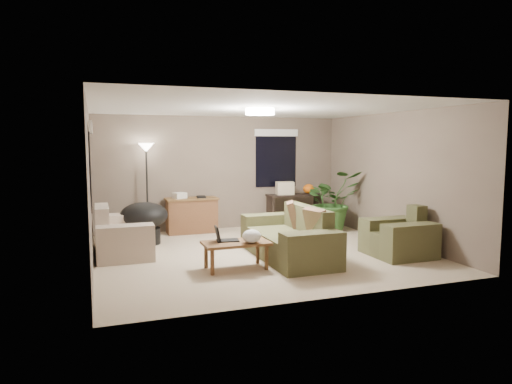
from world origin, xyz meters
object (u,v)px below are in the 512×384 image
object	(u,v)px
main_sofa	(290,240)
floor_lamp	(146,158)
houseplant	(332,207)
cat_scratching_post	(382,234)
desk	(192,215)
loveseat	(121,237)
console_table	(295,208)
coffee_table	(236,246)
armchair	(399,238)
papasan_chair	(144,220)

from	to	relation	value
main_sofa	floor_lamp	world-z (taller)	floor_lamp
main_sofa	houseplant	bearing A→B (deg)	45.61
cat_scratching_post	floor_lamp	bearing A→B (deg)	149.19
desk	main_sofa	bearing A→B (deg)	-67.20
loveseat	floor_lamp	xyz separation A→B (m)	(0.61, 1.48, 1.30)
loveseat	console_table	xyz separation A→B (m)	(3.91, 1.39, 0.14)
console_table	coffee_table	bearing A→B (deg)	-127.88
main_sofa	armchair	world-z (taller)	same
floor_lamp	desk	bearing A→B (deg)	-2.12
loveseat	houseplant	world-z (taller)	houseplant
papasan_chair	armchair	bearing A→B (deg)	-30.78
desk	armchair	bearing A→B (deg)	-47.29
armchair	main_sofa	bearing A→B (deg)	164.44
console_table	desk	bearing A→B (deg)	178.67
main_sofa	papasan_chair	distance (m)	2.89
cat_scratching_post	desk	bearing A→B (deg)	142.77
desk	cat_scratching_post	world-z (taller)	desk
armchair	desk	xyz separation A→B (m)	(-2.92, 3.17, 0.08)
armchair	floor_lamp	bearing A→B (deg)	140.18
houseplant	cat_scratching_post	bearing A→B (deg)	-82.10
armchair	cat_scratching_post	size ratio (longest dim) A/B	2.00
desk	floor_lamp	world-z (taller)	floor_lamp
console_table	houseplant	distance (m)	0.94
coffee_table	main_sofa	bearing A→B (deg)	19.58
desk	cat_scratching_post	xyz separation A→B (m)	(3.13, -2.38, -0.16)
loveseat	floor_lamp	bearing A→B (deg)	67.46
loveseat	armchair	size ratio (longest dim) A/B	1.60
loveseat	cat_scratching_post	distance (m)	4.76
loveseat	houseplant	bearing A→B (deg)	7.93
coffee_table	floor_lamp	bearing A→B (deg)	107.63
houseplant	console_table	bearing A→B (deg)	124.71
main_sofa	cat_scratching_post	size ratio (longest dim) A/B	4.40
papasan_chair	houseplant	xyz separation A→B (m)	(3.99, -0.04, 0.05)
coffee_table	houseplant	world-z (taller)	houseplant
armchair	floor_lamp	world-z (taller)	floor_lamp
cat_scratching_post	loveseat	bearing A→B (deg)	168.67
desk	floor_lamp	size ratio (longest dim) A/B	0.58
loveseat	coffee_table	bearing A→B (deg)	-45.06
armchair	floor_lamp	distance (m)	5.16
desk	cat_scratching_post	size ratio (longest dim) A/B	2.20
houseplant	cat_scratching_post	distance (m)	1.60
main_sofa	floor_lamp	size ratio (longest dim) A/B	1.15
desk	console_table	world-z (taller)	same
desk	console_table	bearing A→B (deg)	-1.33
main_sofa	floor_lamp	xyz separation A→B (m)	(-2.04, 2.70, 1.30)
papasan_chair	console_table	bearing A→B (deg)	11.94
main_sofa	papasan_chair	size ratio (longest dim) A/B	2.07
main_sofa	coffee_table	size ratio (longest dim) A/B	2.20
console_table	houseplant	world-z (taller)	houseplant
loveseat	desk	xyz separation A→B (m)	(1.53, 1.45, 0.08)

